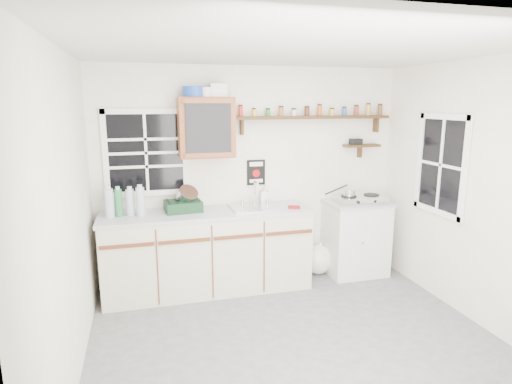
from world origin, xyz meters
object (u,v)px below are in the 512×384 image
upper_cabinet (206,127)px  spice_shelf (314,116)px  hotplate (360,199)px  dish_rack (184,203)px  right_cabinet (355,237)px  main_cabinet (208,251)px

upper_cabinet → spice_shelf: bearing=3.1°
upper_cabinet → hotplate: (1.83, -0.14, -0.87)m
dish_rack → right_cabinet: bearing=-6.8°
hotplate → spice_shelf: bearing=162.8°
right_cabinet → dish_rack: bearing=178.7°
right_cabinet → hotplate: size_ratio=1.45×
right_cabinet → dish_rack: 2.15m
right_cabinet → spice_shelf: 1.57m
main_cabinet → upper_cabinet: size_ratio=3.55×
main_cabinet → right_cabinet: bearing=0.8°
upper_cabinet → hotplate: size_ratio=1.04×
dish_rack → spice_shelf: bearing=-0.4°
main_cabinet → hotplate: size_ratio=3.69×
spice_shelf → dish_rack: size_ratio=4.62×
main_cabinet → dish_rack: 0.61m
right_cabinet → spice_shelf: spice_shelf is taller
main_cabinet → upper_cabinet: (0.03, 0.14, 1.36)m
hotplate → main_cabinet: bearing=-175.9°
main_cabinet → upper_cabinet: upper_cabinet is taller
upper_cabinet → spice_shelf: size_ratio=0.34×
upper_cabinet → dish_rack: 0.86m
main_cabinet → hotplate: bearing=0.2°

